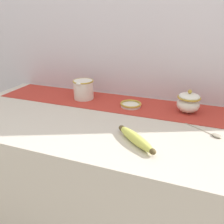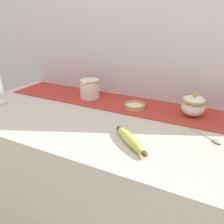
{
  "view_description": "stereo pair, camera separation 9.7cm",
  "coord_description": "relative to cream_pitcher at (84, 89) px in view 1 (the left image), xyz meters",
  "views": [
    {
      "loc": [
        0.33,
        -0.87,
        1.31
      ],
      "look_at": [
        0.03,
        -0.03,
        0.92
      ],
      "focal_mm": 35.0,
      "sensor_mm": 36.0,
      "label": 1
    },
    {
      "loc": [
        0.42,
        -0.83,
        1.31
      ],
      "look_at": [
        0.03,
        -0.03,
        0.92
      ],
      "focal_mm": 35.0,
      "sensor_mm": 36.0,
      "label": 2
    }
  ],
  "objects": [
    {
      "name": "table_runner",
      "position": [
        0.23,
        -0.0,
        -0.06
      ],
      "size": [
        1.44,
        0.27,
        0.0
      ],
      "primitive_type": "cube",
      "color": "#B23328",
      "rests_on": "countertop"
    },
    {
      "name": "small_dish",
      "position": [
        0.29,
        -0.03,
        -0.05
      ],
      "size": [
        0.11,
        0.11,
        0.02
      ],
      "color": "white",
      "rests_on": "countertop"
    },
    {
      "name": "back_wall",
      "position": [
        0.23,
        0.16,
        0.27
      ],
      "size": [
        2.37,
        0.04,
        2.4
      ],
      "primitive_type": "cube",
      "color": "silver",
      "rests_on": "ground_plane"
    },
    {
      "name": "banana",
      "position": [
        0.4,
        -0.37,
        -0.04
      ],
      "size": [
        0.19,
        0.17,
        0.04
      ],
      "rotation": [
        0.0,
        0.0,
        -0.7
      ],
      "color": "#CCD156",
      "rests_on": "countertop"
    },
    {
      "name": "cream_pitcher",
      "position": [
        0.0,
        0.0,
        0.0
      ],
      "size": [
        0.12,
        0.14,
        0.11
      ],
      "color": "white",
      "rests_on": "countertop"
    },
    {
      "name": "countertop",
      "position": [
        0.23,
        -0.2,
        -0.5
      ],
      "size": [
        1.57,
        0.69,
        0.87
      ],
      "primitive_type": "cube",
      "color": "beige",
      "rests_on": "ground_plane"
    },
    {
      "name": "sugar_bowl",
      "position": [
        0.57,
        -0.0,
        -0.01
      ],
      "size": [
        0.11,
        0.11,
        0.12
      ],
      "color": "white",
      "rests_on": "countertop"
    },
    {
      "name": "spoon",
      "position": [
        0.69,
        -0.21,
        -0.06
      ],
      "size": [
        0.16,
        0.11,
        0.01
      ],
      "rotation": [
        0.0,
        0.0,
        -0.58
      ],
      "color": "#A89E89",
      "rests_on": "countertop"
    }
  ]
}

